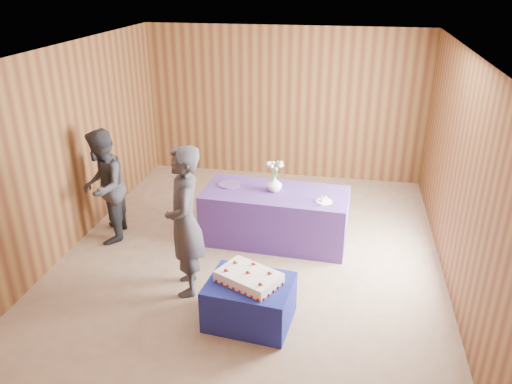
% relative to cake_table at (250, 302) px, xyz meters
% --- Properties ---
extents(ground, '(6.00, 6.00, 0.00)m').
position_rel_cake_table_xyz_m(ground, '(-0.25, 1.36, -0.25)').
color(ground, tan).
rests_on(ground, ground).
extents(room_shell, '(5.04, 6.04, 2.72)m').
position_rel_cake_table_xyz_m(room_shell, '(-0.25, 1.36, 1.55)').
color(room_shell, brown).
rests_on(room_shell, ground).
extents(cake_table, '(0.97, 0.79, 0.50)m').
position_rel_cake_table_xyz_m(cake_table, '(0.00, 0.00, 0.00)').
color(cake_table, '#1B2099').
rests_on(cake_table, ground).
extents(serving_table, '(2.04, 1.00, 0.75)m').
position_rel_cake_table_xyz_m(serving_table, '(-0.01, 1.85, 0.12)').
color(serving_table, '#533593').
rests_on(serving_table, ground).
extents(sheet_cake, '(0.79, 0.69, 0.15)m').
position_rel_cake_table_xyz_m(sheet_cake, '(-0.01, 0.02, 0.31)').
color(sheet_cake, white).
rests_on(sheet_cake, cake_table).
extents(vase, '(0.27, 0.27, 0.21)m').
position_rel_cake_table_xyz_m(vase, '(-0.02, 1.87, 0.61)').
color(vase, white).
rests_on(vase, serving_table).
extents(flower_spray, '(0.24, 0.23, 0.19)m').
position_rel_cake_table_xyz_m(flower_spray, '(-0.02, 1.87, 0.87)').
color(flower_spray, '#366E2C').
rests_on(flower_spray, vase).
extents(platter, '(0.41, 0.41, 0.02)m').
position_rel_cake_table_xyz_m(platter, '(-0.68, 1.96, 0.51)').
color(platter, '#654489').
rests_on(platter, serving_table).
extents(plate, '(0.28, 0.28, 0.01)m').
position_rel_cake_table_xyz_m(plate, '(0.67, 1.65, 0.51)').
color(plate, white).
rests_on(plate, serving_table).
extents(cake_slice, '(0.09, 0.09, 0.09)m').
position_rel_cake_table_xyz_m(cake_slice, '(0.67, 1.64, 0.55)').
color(cake_slice, white).
rests_on(cake_slice, plate).
extents(knife, '(0.26, 0.07, 0.00)m').
position_rel_cake_table_xyz_m(knife, '(0.65, 1.52, 0.50)').
color(knife, silver).
rests_on(knife, serving_table).
extents(guest_left, '(0.63, 0.77, 1.82)m').
position_rel_cake_table_xyz_m(guest_left, '(-0.85, 0.46, 0.66)').
color(guest_left, '#33323C').
rests_on(guest_left, ground).
extents(guest_right, '(0.80, 0.92, 1.62)m').
position_rel_cake_table_xyz_m(guest_right, '(-2.35, 1.44, 0.56)').
color(guest_right, '#2E3038').
rests_on(guest_right, ground).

